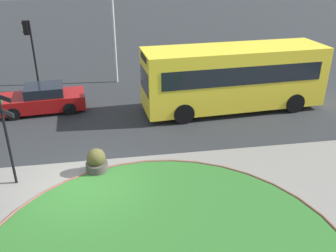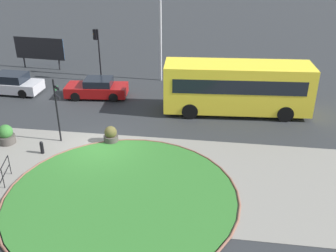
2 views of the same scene
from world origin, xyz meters
name	(u,v)px [view 2 (image 2 of 2)]	position (x,y,z in m)	size (l,w,h in m)	color
ground	(99,149)	(0.00, 0.00, 0.00)	(120.00, 120.00, 0.00)	#282B2D
sidewalk_paving	(86,170)	(0.00, -2.17, 0.01)	(32.00, 7.66, 0.02)	gray
grass_island	(122,195)	(2.24, -3.97, 0.05)	(10.06, 10.06, 0.10)	#2D6B28
grass_kerb_ring	(122,195)	(2.24, -3.97, 0.06)	(10.37, 10.37, 0.11)	brown
signpost_directional	(57,106)	(-2.33, 0.53, 2.12)	(0.58, 1.08, 3.65)	black
bollard_foreground	(42,147)	(-2.80, -0.90, 0.37)	(0.19, 0.19, 0.71)	black
bus_yellow	(237,87)	(7.28, 5.88, 1.73)	(9.25, 3.18, 3.22)	yellow
car_near_lane	(10,84)	(-8.77, 7.11, 0.67)	(4.60, 1.97, 1.46)	#B7B7BC
car_trailing	(97,88)	(-2.31, 7.18, 0.64)	(4.39, 2.19, 1.36)	maroon
traffic_light_near	(97,44)	(-3.14, 10.42, 2.96)	(0.49, 0.31, 4.05)	black
lamppost_tall	(161,23)	(1.57, 11.30, 4.46)	(0.32, 0.32, 8.33)	#B7B7BC
billboard_left	(39,49)	(-8.99, 12.83, 1.72)	(4.44, 0.49, 2.67)	black
planter_near_signpost	(111,135)	(0.45, 0.79, 0.44)	(0.80, 0.80, 0.97)	#47423D
planter_kerbside	(6,135)	(-5.19, -0.11, 0.50)	(0.91, 0.91, 1.10)	#47423D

